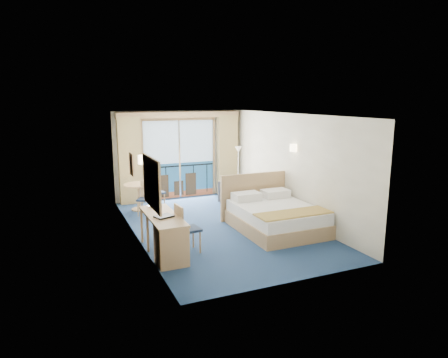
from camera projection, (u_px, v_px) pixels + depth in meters
The scene contains 22 objects.
floor at pixel (220, 226), 9.72m from camera, with size 6.50×6.50×0.00m, color navy.
room_walls at pixel (219, 154), 9.36m from camera, with size 4.04×6.54×2.72m.
balcony_door at pixel (179, 161), 12.38m from camera, with size 2.36×0.03×2.52m.
curtain_left at pixel (130, 161), 11.62m from camera, with size 0.65×0.22×2.55m, color tan.
curtain_right at pixel (227, 155), 12.83m from camera, with size 0.65×0.22×2.55m, color tan.
pelmet at pixel (180, 115), 11.99m from camera, with size 3.80×0.25×0.18m, color tan.
mirror at pixel (152, 183), 7.29m from camera, with size 0.05×1.25×0.95m.
wall_print at pixel (132, 164), 9.04m from camera, with size 0.04×0.42×0.52m.
sconce_left at pixel (142, 160), 8.06m from camera, with size 0.18×0.18×0.18m, color #FBE1AF.
sconce_right at pixel (293, 148), 9.97m from camera, with size 0.18×0.18×0.18m, color #FBE1AF.
bed at pixel (275, 216), 9.44m from camera, with size 1.89×2.24×1.19m.
nightstand at pixel (266, 201), 11.19m from camera, with size 0.38×0.36×0.50m, color tan.
phone at pixel (265, 191), 11.09m from camera, with size 0.18×0.14×0.08m, color beige.
armchair at pixel (234, 191), 11.88m from camera, with size 0.78×0.80×0.73m, color #41454F.
floor_lamp at pixel (238, 159), 12.44m from camera, with size 0.22×0.22×1.59m.
desk at pixel (169, 240), 7.54m from camera, with size 0.59×1.71×0.80m.
desk_chair at pixel (184, 226), 7.98m from camera, with size 0.47×0.46×1.00m.
folder at pixel (164, 216), 7.74m from camera, with size 0.34×0.25×0.03m, color black.
desk_lamp at pixel (150, 192), 8.36m from camera, with size 0.12×0.12×0.45m.
round_table at pixel (139, 190), 11.08m from camera, with size 0.82×0.82×0.74m.
table_chair_a at pixel (153, 190), 11.16m from camera, with size 0.51×0.50×0.96m.
table_chair_b at pixel (146, 196), 10.65m from camera, with size 0.54×0.54×0.90m.
Camera 1 is at (-3.58, -8.57, 3.07)m, focal length 32.00 mm.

